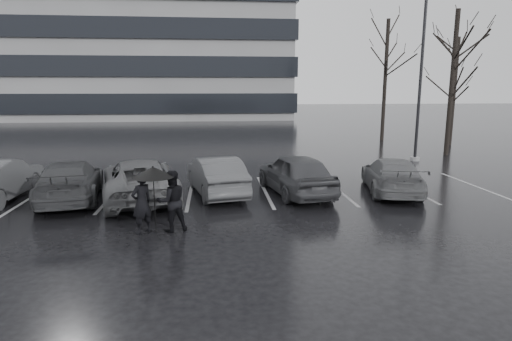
{
  "coord_description": "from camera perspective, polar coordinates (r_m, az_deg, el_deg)",
  "views": [
    {
      "loc": [
        -1.32,
        -13.06,
        3.9
      ],
      "look_at": [
        0.1,
        1.0,
        1.1
      ],
      "focal_mm": 30.0,
      "sensor_mm": 36.0,
      "label": 1
    }
  ],
  "objects": [
    {
      "name": "lamp_post",
      "position": [
        23.93,
        21.05,
        10.86
      ],
      "size": [
        0.49,
        0.49,
        8.87
      ],
      "rotation": [
        0.0,
        0.0,
        -0.19
      ],
      "color": "gray",
      "rests_on": "ground"
    },
    {
      "name": "office_building",
      "position": [
        65.3,
        -25.72,
        19.35
      ],
      "size": [
        61.0,
        26.0,
        29.0
      ],
      "color": "gray",
      "rests_on": "ground"
    },
    {
      "name": "stall_stripes",
      "position": [
        16.04,
        -3.76,
        -2.88
      ],
      "size": [
        19.72,
        5.0,
        0.0
      ],
      "color": "#979799",
      "rests_on": "ground"
    },
    {
      "name": "car_west_a",
      "position": [
        15.66,
        -5.35,
        -0.65
      ],
      "size": [
        2.35,
        4.45,
        1.39
      ],
      "primitive_type": "imported",
      "rotation": [
        0.0,
        0.0,
        3.36
      ],
      "color": "#2B2B2E",
      "rests_on": "ground"
    },
    {
      "name": "car_west_b",
      "position": [
        15.36,
        -15.26,
        -1.18
      ],
      "size": [
        3.42,
        5.51,
        1.42
      ],
      "primitive_type": "imported",
      "rotation": [
        0.0,
        0.0,
        3.36
      ],
      "color": "#454547",
      "rests_on": "ground"
    },
    {
      "name": "tree_east",
      "position": [
        26.63,
        24.65,
        10.42
      ],
      "size": [
        0.26,
        0.26,
        8.0
      ],
      "primitive_type": "cylinder",
      "color": "black",
      "rests_on": "ground"
    },
    {
      "name": "umbrella",
      "position": [
        11.53,
        -13.57,
        -0.21
      ],
      "size": [
        1.09,
        1.09,
        1.85
      ],
      "color": "black",
      "rests_on": "ground"
    },
    {
      "name": "tree_ne",
      "position": [
        31.35,
        24.88,
        9.45
      ],
      "size": [
        0.26,
        0.26,
        7.0
      ],
      "primitive_type": "cylinder",
      "color": "black",
      "rests_on": "ground"
    },
    {
      "name": "car_east",
      "position": [
        16.67,
        17.64,
        -0.6
      ],
      "size": [
        2.72,
        4.71,
        1.28
      ],
      "primitive_type": "imported",
      "rotation": [
        0.0,
        0.0,
        2.92
      ],
      "color": "#454547",
      "rests_on": "ground"
    },
    {
      "name": "car_main",
      "position": [
        15.68,
        5.31,
        -0.41
      ],
      "size": [
        2.55,
        4.68,
        1.51
      ],
      "primitive_type": "imported",
      "rotation": [
        0.0,
        0.0,
        3.32
      ],
      "color": "black",
      "rests_on": "ground"
    },
    {
      "name": "tree_north",
      "position": [
        32.49,
        16.83,
        11.35
      ],
      "size": [
        0.26,
        0.26,
        8.5
      ],
      "primitive_type": "cylinder",
      "color": "black",
      "rests_on": "ground"
    },
    {
      "name": "pedestrian_right",
      "position": [
        11.82,
        -11.18,
        -4.01
      ],
      "size": [
        0.99,
        0.88,
        1.68
      ],
      "primitive_type": "imported",
      "rotation": [
        0.0,
        0.0,
        3.49
      ],
      "color": "black",
      "rests_on": "ground"
    },
    {
      "name": "pedestrian_left",
      "position": [
        11.82,
        -15.0,
        -4.2
      ],
      "size": [
        0.72,
        0.71,
        1.67
      ],
      "primitive_type": "imported",
      "rotation": [
        0.0,
        0.0,
        3.91
      ],
      "color": "black",
      "rests_on": "ground"
    },
    {
      "name": "car_west_c",
      "position": [
        16.08,
        -23.55,
        -1.25
      ],
      "size": [
        2.72,
        5.02,
        1.38
      ],
      "primitive_type": "imported",
      "rotation": [
        0.0,
        0.0,
        3.31
      ],
      "color": "black",
      "rests_on": "ground"
    },
    {
      "name": "ground",
      "position": [
        13.69,
        -0.01,
        -5.34
      ],
      "size": [
        160.0,
        160.0,
        0.0
      ],
      "primitive_type": "plane",
      "color": "black",
      "rests_on": "ground"
    }
  ]
}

